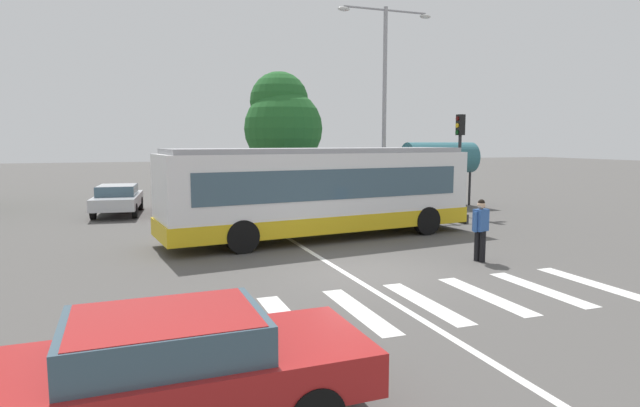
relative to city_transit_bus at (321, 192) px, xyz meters
The scene contains 15 objects.
ground_plane 5.09m from the city_transit_bus, 97.10° to the right, with size 160.00×160.00×0.00m, color #514F4C.
city_transit_bus is the anchor object (origin of this frame).
pedestrian_crossing_street 5.66m from the city_transit_bus, 59.16° to the right, with size 0.56×0.37×1.72m.
foreground_sedan 12.09m from the city_transit_bus, 118.01° to the right, with size 4.54×1.94×1.35m.
parked_car_silver 10.83m from the city_transit_bus, 128.04° to the left, with size 2.26×4.66×1.35m.
parked_car_red 9.25m from the city_transit_bus, 114.67° to the left, with size 2.25×4.66×1.35m.
parked_car_black 8.07m from the city_transit_bus, 99.64° to the left, with size 1.95×4.54×1.35m.
parked_car_charcoal 8.49m from the city_transit_bus, 80.48° to the left, with size 2.03×4.58×1.35m.
parked_car_blue 9.23m from the city_transit_bus, 64.39° to the left, with size 2.29×4.67×1.35m.
traffic_light_far_corner 8.36m from the city_transit_bus, 21.93° to the left, with size 0.33×0.32×4.47m.
bus_stop_shelter 10.59m from the city_transit_bus, 35.48° to the left, with size 3.80×1.54×3.25m.
twin_arm_street_lamp 9.69m from the city_transit_bus, 49.13° to the left, with size 4.92×0.32×9.67m.
background_tree_right 15.63m from the city_transit_bus, 79.05° to the left, with size 4.87×4.87×7.62m.
crosswalk_painted_stripes 7.72m from the city_transit_bus, 88.11° to the right, with size 7.81×2.93×0.01m.
lane_center_line 3.39m from the city_transit_bus, 111.22° to the right, with size 0.16×24.00×0.01m, color silver.
Camera 1 is at (-5.41, -11.71, 3.26)m, focal length 29.20 mm.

